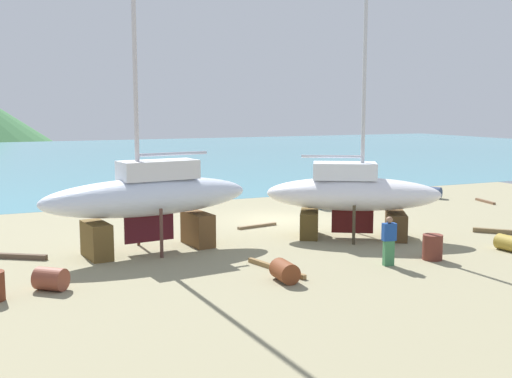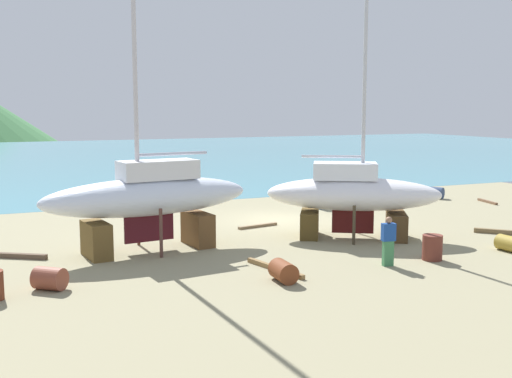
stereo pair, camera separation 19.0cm
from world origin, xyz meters
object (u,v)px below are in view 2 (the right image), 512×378
Objects in this scene: sailboat_far_slipway at (353,194)px; sailboat_small_center at (149,197)px; barrel_by_slipway at (283,271)px; barrel_tipped_right at (50,278)px; barrel_tar_black at (322,201)px; barrel_blue_faded at (436,193)px; barrel_rust_far at (508,243)px; barrel_tipped_left at (432,247)px; worker at (388,241)px.

sailboat_small_center is at bearing -156.44° from sailboat_far_slipway.
barrel_by_slipway is 1.09× the size of barrel_tipped_right.
barrel_blue_faded is at bearing 3.64° from barrel_tar_black.
barrel_by_slipway reaches higher than barrel_rust_far.
sailboat_small_center is at bearing 148.29° from barrel_tipped_left.
sailboat_small_center is at bearing -161.32° from barrel_blue_faded.
barrel_tipped_right is (-3.85, -3.59, -1.65)m from sailboat_small_center.
worker reaches higher than barrel_tipped_right.
barrel_rust_far is 13.21m from barrel_blue_faded.
barrel_tipped_right is 1.14× the size of barrel_blue_faded.
sailboat_far_slipway is 7.28m from barrel_tar_black.
sailboat_far_slipway is 6.41× the size of worker.
sailboat_small_center is 6.39m from barrel_by_slipway.
barrel_tar_black is (10.49, 5.70, -1.55)m from sailboat_small_center.
sailboat_small_center reaches higher than barrel_tipped_left.
barrel_rust_far is 9.27m from barrel_by_slipway.
barrel_tipped_left is (12.36, -1.67, 0.11)m from barrel_tipped_right.
worker is at bearing -76.78° from sailboat_far_slipway.
sailboat_far_slipway is 12.70m from barrel_blue_faded.
barrel_tipped_left is (-9.84, -11.46, 0.11)m from barrel_blue_faded.
barrel_by_slipway is 13.73m from barrel_tar_black.
barrel_tipped_right reaches higher than barrel_rust_far.
barrel_tar_black is at bearing 79.73° from barrel_tipped_left.
barrel_tar_black is at bearing -158.28° from sailboat_small_center.
sailboat_small_center is 10.12m from barrel_tipped_left.
barrel_blue_faded is (10.35, 7.21, -1.42)m from sailboat_far_slipway.
barrel_rust_far is at bearing 149.06° from sailboat_small_center.
barrel_blue_faded is at bearing 36.87° from barrel_by_slipway.
barrel_tar_black is (2.50, 6.71, -1.32)m from sailboat_far_slipway.
sailboat_small_center is at bearing 115.47° from barrel_by_slipway.
barrel_tipped_left is (8.51, -5.25, -1.55)m from sailboat_small_center.
worker is at bearing 3.94° from barrel_by_slipway.
sailboat_small_center is at bearing -118.22° from worker.
sailboat_far_slipway is 8.06m from sailboat_small_center.
sailboat_small_center is (-7.99, 1.01, 0.23)m from sailboat_far_slipway.
barrel_tipped_right is (-15.77, 1.75, 0.04)m from barrel_rust_far.
barrel_rust_far is at bearing -6.33° from barrel_tipped_right.
barrel_tipped_left is at bearing -130.66° from barrel_blue_faded.
barrel_by_slipway is 5.86m from barrel_tipped_left.
barrel_tipped_right is at bearing 173.67° from barrel_rust_far.
barrel_rust_far is 0.90× the size of barrel_by_slipway.
sailboat_small_center reaches higher than barrel_tipped_right.
barrel_tar_black is (3.85, 11.00, -0.42)m from worker.
barrel_by_slipway is at bearing -176.95° from barrel_tipped_left.
barrel_tipped_right is at bearing -136.96° from sailboat_far_slipway.
worker is 1.89× the size of barrel_tipped_left.
barrel_by_slipway is (2.65, -5.57, -1.67)m from sailboat_small_center.
sailboat_small_center reaches higher than barrel_tar_black.
barrel_tipped_left reaches higher than barrel_by_slipway.
sailboat_small_center reaches higher than sailboat_far_slipway.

